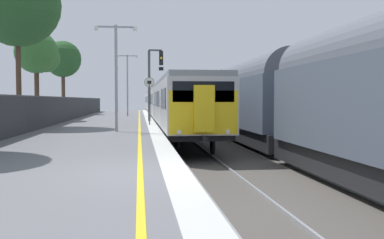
% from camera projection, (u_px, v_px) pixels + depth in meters
% --- Properties ---
extents(ground, '(17.40, 110.00, 1.21)m').
position_uv_depth(ground, '(280.00, 198.00, 9.51)').
color(ground, slate).
extents(commuter_train_at_platform, '(2.83, 63.98, 3.81)m').
position_uv_depth(commuter_train_at_platform, '(162.00, 102.00, 48.42)').
color(commuter_train_at_platform, '#B7B7BC').
rests_on(commuter_train_at_platform, ground).
extents(freight_train_adjacent_track, '(2.60, 42.42, 4.75)m').
position_uv_depth(freight_train_adjacent_track, '(254.00, 98.00, 25.08)').
color(freight_train_adjacent_track, '#232326').
rests_on(freight_train_adjacent_track, ground).
extents(signal_gantry, '(1.10, 0.24, 5.07)m').
position_uv_depth(signal_gantry, '(153.00, 76.00, 31.24)').
color(signal_gantry, '#47474C').
rests_on(signal_gantry, ground).
extents(speed_limit_sign, '(0.59, 0.08, 2.86)m').
position_uv_depth(speed_limit_sign, '(149.00, 95.00, 26.51)').
color(speed_limit_sign, '#59595B').
rests_on(speed_limit_sign, ground).
extents(platform_lamp_mid, '(2.00, 0.20, 5.04)m').
position_uv_depth(platform_lamp_mid, '(116.00, 68.00, 20.84)').
color(platform_lamp_mid, '#93999E').
rests_on(platform_lamp_mid, ground).
extents(platform_lamp_far, '(2.00, 0.20, 5.71)m').
position_uv_depth(platform_lamp_far, '(127.00, 80.00, 41.19)').
color(platform_lamp_far, '#93999E').
rests_on(platform_lamp_far, ground).
extents(background_tree_left, '(3.13, 3.18, 6.52)m').
position_uv_depth(background_tree_left, '(38.00, 54.00, 32.10)').
color(background_tree_left, '#473323').
rests_on(background_tree_left, ground).
extents(background_tree_right, '(3.80, 3.80, 7.69)m').
position_uv_depth(background_tree_right, '(63.00, 60.00, 46.30)').
color(background_tree_right, '#473323').
rests_on(background_tree_right, ground).
extents(background_tree_back, '(4.78, 4.78, 9.25)m').
position_uv_depth(background_tree_back, '(16.00, 6.00, 24.53)').
color(background_tree_back, '#473323').
rests_on(background_tree_back, ground).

